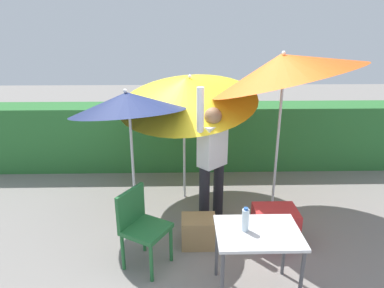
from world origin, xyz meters
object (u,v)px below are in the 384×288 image
at_px(folding_table, 258,239).
at_px(bottle_water, 245,220).
at_px(umbrella_orange, 187,90).
at_px(cooler_box, 275,227).
at_px(chair_plastic, 141,224).
at_px(crate_cardboard, 199,231).
at_px(umbrella_rainbow, 127,103).
at_px(umbrella_yellow, 283,68).
at_px(person_vendor, 212,157).

relative_size(folding_table, bottle_water, 3.33).
bearing_deg(umbrella_orange, cooler_box, -49.84).
distance_m(umbrella_orange, chair_plastic, 2.04).
xyz_separation_m(umbrella_orange, crate_cardboard, (0.13, -1.24, -1.52)).
relative_size(chair_plastic, crate_cardboard, 2.14).
bearing_deg(umbrella_rainbow, umbrella_yellow, 6.10).
relative_size(cooler_box, folding_table, 0.65).
relative_size(umbrella_rainbow, cooler_box, 3.75).
relative_size(umbrella_rainbow, umbrella_yellow, 0.75).
bearing_deg(umbrella_yellow, folding_table, -109.64).
xyz_separation_m(crate_cardboard, bottle_water, (0.40, -0.79, 0.65)).
bearing_deg(chair_plastic, bottle_water, -23.64).
xyz_separation_m(person_vendor, chair_plastic, (-0.85, -0.89, -0.42)).
bearing_deg(crate_cardboard, umbrella_yellow, 36.04).
bearing_deg(cooler_box, umbrella_rainbow, 161.58).
height_order(cooler_box, folding_table, folding_table).
height_order(person_vendor, bottle_water, person_vendor).
distance_m(chair_plastic, cooler_box, 1.63).
distance_m(umbrella_rainbow, cooler_box, 2.37).
xyz_separation_m(umbrella_yellow, cooler_box, (-0.17, -0.81, -1.82)).
height_order(chair_plastic, bottle_water, bottle_water).
distance_m(umbrella_rainbow, folding_table, 2.23).
height_order(umbrella_yellow, person_vendor, umbrella_yellow).
bearing_deg(umbrella_rainbow, crate_cardboard, -34.30).
relative_size(person_vendor, chair_plastic, 2.11).
height_order(chair_plastic, crate_cardboard, chair_plastic).
distance_m(person_vendor, crate_cardboard, 0.96).
bearing_deg(bottle_water, umbrella_yellow, 66.25).
relative_size(umbrella_orange, umbrella_yellow, 0.85).
height_order(crate_cardboard, bottle_water, bottle_water).
distance_m(umbrella_rainbow, chair_plastic, 1.49).
height_order(umbrella_yellow, bottle_water, umbrella_yellow).
bearing_deg(bottle_water, folding_table, -9.14).
relative_size(crate_cardboard, folding_table, 0.52).
bearing_deg(umbrella_orange, chair_plastic, -108.39).
xyz_separation_m(folding_table, bottle_water, (-0.13, 0.02, 0.20)).
relative_size(chair_plastic, bottle_water, 3.71).
xyz_separation_m(cooler_box, folding_table, (-0.40, -0.80, 0.39)).
xyz_separation_m(cooler_box, crate_cardboard, (-0.93, 0.01, -0.05)).
bearing_deg(umbrella_rainbow, cooler_box, -18.42).
xyz_separation_m(umbrella_rainbow, person_vendor, (1.06, -0.03, -0.72)).
distance_m(umbrella_yellow, bottle_water, 2.13).
height_order(umbrella_orange, cooler_box, umbrella_orange).
relative_size(person_vendor, cooler_box, 3.64).
distance_m(crate_cardboard, bottle_water, 1.10).
bearing_deg(cooler_box, crate_cardboard, 179.57).
height_order(umbrella_orange, crate_cardboard, umbrella_orange).
relative_size(cooler_box, crate_cardboard, 1.24).
height_order(person_vendor, folding_table, person_vendor).
relative_size(umbrella_yellow, person_vendor, 1.38).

